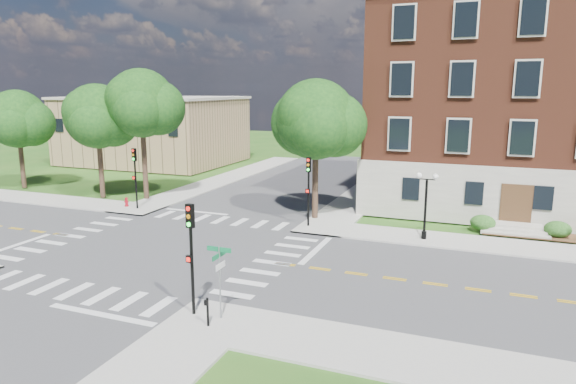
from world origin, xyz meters
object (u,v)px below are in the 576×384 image
(traffic_signal_ne, at_px, (308,182))
(twin_lamp_west, at_px, (426,202))
(traffic_signal_se, at_px, (191,245))
(fire_hydrant, at_px, (126,202))
(traffic_signal_nw, at_px, (135,170))
(push_button_post, at_px, (207,310))
(street_sign_pole, at_px, (220,268))

(traffic_signal_ne, relative_size, twin_lamp_west, 1.13)
(traffic_signal_se, height_order, fire_hydrant, traffic_signal_se)
(traffic_signal_ne, relative_size, traffic_signal_nw, 1.00)
(traffic_signal_se, distance_m, twin_lamp_west, 16.83)
(traffic_signal_nw, bearing_deg, push_button_post, -45.52)
(twin_lamp_west, relative_size, fire_hydrant, 5.64)
(traffic_signal_se, height_order, traffic_signal_nw, same)
(traffic_signal_nw, height_order, street_sign_pole, traffic_signal_nw)
(traffic_signal_ne, relative_size, fire_hydrant, 6.40)
(twin_lamp_west, bearing_deg, traffic_signal_ne, 177.85)
(twin_lamp_west, relative_size, street_sign_pole, 1.36)
(twin_lamp_west, xyz_separation_m, push_button_post, (-6.64, -15.68, -1.73))
(twin_lamp_west, relative_size, push_button_post, 3.53)
(traffic_signal_se, xyz_separation_m, fire_hydrant, (-15.75, 15.43, -2.72))
(traffic_signal_se, bearing_deg, fire_hydrant, 135.59)
(fire_hydrant, bearing_deg, twin_lamp_west, -1.29)
(traffic_signal_se, xyz_separation_m, traffic_signal_ne, (-0.11, 15.20, 0.00))
(traffic_signal_ne, xyz_separation_m, push_button_post, (1.26, -15.98, -2.39))
(traffic_signal_nw, distance_m, twin_lamp_west, 22.32)
(traffic_signal_se, bearing_deg, traffic_signal_nw, 133.74)
(push_button_post, height_order, fire_hydrant, push_button_post)
(traffic_signal_se, distance_m, traffic_signal_ne, 15.20)
(traffic_signal_se, xyz_separation_m, traffic_signal_nw, (-14.52, 15.17, 0.00))
(twin_lamp_west, height_order, street_sign_pole, twin_lamp_west)
(twin_lamp_west, bearing_deg, traffic_signal_nw, 179.32)
(street_sign_pole, distance_m, push_button_post, 1.74)
(traffic_signal_nw, bearing_deg, traffic_signal_se, -46.26)
(traffic_signal_ne, bearing_deg, street_sign_pole, -84.74)
(traffic_signal_ne, bearing_deg, twin_lamp_west, -2.15)
(twin_lamp_west, bearing_deg, traffic_signal_se, -117.58)
(push_button_post, bearing_deg, traffic_signal_se, 145.81)
(traffic_signal_se, distance_m, street_sign_pole, 1.55)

